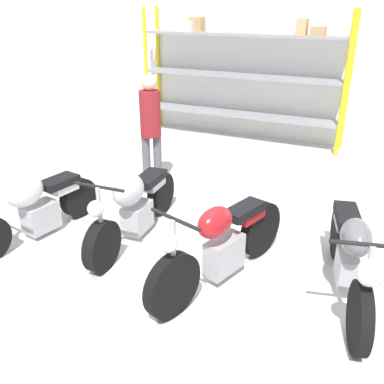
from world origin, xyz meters
The scene contains 8 objects.
ground_plane centered at (0.00, 0.00, 0.00)m, with size 30.00×30.00×0.00m, color silver.
back_wall centered at (0.00, 5.27, 1.80)m, with size 30.00×0.08×3.60m.
shelving_rack centered at (-0.98, 4.90, 1.48)m, with size 4.35×0.63×2.69m.
motorcycle_white centered at (-1.89, -0.31, 0.44)m, with size 0.71×1.96×0.99m.
motorcycle_silver centered at (-0.72, 0.22, 0.45)m, with size 0.60×2.14×1.02m.
motorcycle_red centered at (0.62, -0.21, 0.46)m, with size 0.87×2.09×1.04m.
motorcycle_grey centered at (1.89, 0.09, 0.50)m, with size 0.81×2.14×1.04m.
person_browsing centered at (-1.32, 1.71, 1.08)m, with size 0.44×0.44×1.82m.
Camera 1 is at (1.98, -3.87, 2.81)m, focal length 40.00 mm.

